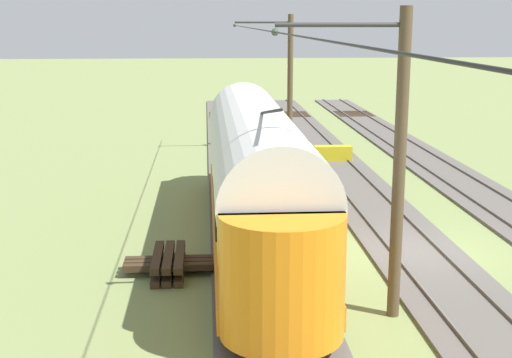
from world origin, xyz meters
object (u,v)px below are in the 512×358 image
Objects in this scene: vintage_streetcar at (256,171)px; spare_tie_stack at (169,263)px; catenary_pole_mid_near at (396,160)px; track_end_bumper at (333,154)px; catenary_pole_foreground at (288,82)px.

vintage_streetcar is 4.07m from spare_tie_stack.
catenary_pole_mid_near is 18.42m from track_end_bumper.
track_end_bumper is at bearing -110.36° from vintage_streetcar.
track_end_bumper is at bearing -115.68° from spare_tie_stack.
vintage_streetcar is 9.63× the size of track_end_bumper.
spare_tie_stack is (2.55, 2.47, -1.99)m from vintage_streetcar.
track_end_bumper is (-4.58, -12.36, -1.86)m from vintage_streetcar.
spare_tie_stack is at bearing 64.32° from track_end_bumper.
vintage_streetcar is at bearing 69.64° from track_end_bumper.
catenary_pole_mid_near is (-2.70, 5.67, 1.41)m from vintage_streetcar.
spare_tie_stack is 1.33× the size of track_end_bumper.
vintage_streetcar is 13.31m from track_end_bumper.
vintage_streetcar is at bearing -64.53° from catenary_pole_mid_near.
spare_tie_stack is at bearing 44.13° from vintage_streetcar.
catenary_pole_foreground and catenary_pole_mid_near have the same top height.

